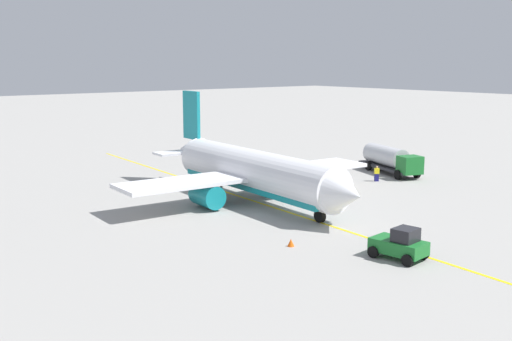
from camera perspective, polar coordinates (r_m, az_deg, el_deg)
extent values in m
plane|color=#9E9B96|center=(58.78, 0.00, -2.88)|extent=(400.00, 400.00, 0.00)
cylinder|color=white|center=(58.19, 0.00, -0.04)|extent=(22.42, 5.42, 3.91)
cube|color=teal|center=(58.39, 0.00, -1.08)|extent=(21.14, 4.64, 1.09)
cone|color=white|center=(48.73, 8.27, -2.13)|extent=(3.33, 3.96, 3.75)
cone|color=white|center=(69.05, -6.12, 1.82)|extent=(4.53, 3.61, 3.32)
cube|color=teal|center=(68.06, -5.93, 5.06)|extent=(3.22, 0.58, 5.20)
cube|color=white|center=(68.51, -5.87, 1.77)|extent=(2.97, 8.54, 0.24)
cube|color=white|center=(59.09, -0.55, -0.37)|extent=(6.58, 26.36, 0.36)
cylinder|color=teal|center=(61.72, 3.87, -1.13)|extent=(3.34, 2.31, 2.10)
cylinder|color=teal|center=(55.96, -4.51, -2.30)|extent=(3.34, 2.31, 2.10)
cylinder|color=#4C4C51|center=(51.37, 5.88, -3.49)|extent=(0.24, 0.24, 1.23)
cylinder|color=black|center=(51.52, 5.87, -4.16)|extent=(1.12, 0.47, 1.10)
cylinder|color=#4C4C51|center=(61.60, 0.93, -1.18)|extent=(0.24, 0.24, 1.23)
cylinder|color=black|center=(61.72, 0.93, -1.74)|extent=(1.12, 0.47, 1.10)
cylinder|color=#4C4C51|center=(58.79, -3.20, -1.73)|extent=(0.24, 0.24, 1.23)
cylinder|color=black|center=(58.91, -3.19, -2.32)|extent=(1.12, 0.47, 1.10)
cube|color=#2D2D33|center=(75.34, 12.00, 0.30)|extent=(9.87, 5.32, 0.30)
cube|color=#196B28|center=(71.60, 13.91, 0.50)|extent=(2.64, 2.90, 2.00)
cube|color=black|center=(70.80, 14.34, 0.70)|extent=(0.77, 1.95, 0.90)
cylinder|color=silver|center=(75.64, 11.80, 1.35)|extent=(7.15, 4.27, 2.30)
cylinder|color=black|center=(72.81, 14.51, -0.25)|extent=(1.15, 0.67, 1.10)
cylinder|color=black|center=(71.41, 12.87, -0.38)|extent=(1.15, 0.67, 1.10)
cylinder|color=black|center=(78.00, 11.84, 0.52)|extent=(1.15, 0.67, 1.10)
cylinder|color=black|center=(76.70, 10.26, 0.42)|extent=(1.15, 0.67, 1.10)
cube|color=#196B28|center=(43.08, 12.92, -6.78)|extent=(3.82, 2.44, 0.90)
cube|color=black|center=(42.59, 13.54, -5.75)|extent=(1.59, 1.76, 0.90)
cylinder|color=black|center=(43.06, 10.70, -7.34)|extent=(0.83, 0.40, 0.80)
cylinder|color=black|center=(44.68, 12.14, -6.75)|extent=(0.83, 0.40, 0.80)
cylinder|color=black|center=(41.76, 13.70, -8.00)|extent=(0.83, 0.40, 0.80)
cylinder|color=black|center=(43.43, 15.06, -7.36)|extent=(0.83, 0.40, 0.80)
cube|color=navy|center=(69.96, 10.98, -0.63)|extent=(0.51, 0.54, 0.85)
cube|color=yellow|center=(69.83, 11.00, -0.04)|extent=(0.58, 0.63, 0.60)
sphere|color=tan|center=(69.75, 11.01, 0.31)|extent=(0.24, 0.24, 0.24)
cone|color=#F2590F|center=(44.91, 3.21, -6.60)|extent=(0.51, 0.51, 0.56)
cube|color=yellow|center=(58.78, 0.00, -2.88)|extent=(75.34, 5.48, 0.01)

